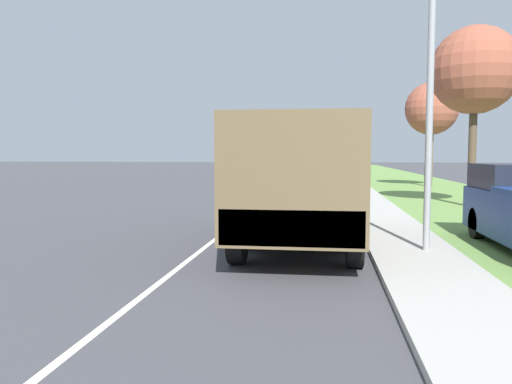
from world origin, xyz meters
TOP-DOWN VIEW (x-y plane):
  - ground_plane at (0.00, 40.00)m, footprint 180.00×180.00m
  - lane_centre_stripe at (0.00, 40.00)m, footprint 0.12×120.00m
  - sidewalk_right at (4.50, 40.00)m, footprint 1.80×120.00m
  - grass_strip_right at (8.90, 40.00)m, footprint 7.00×120.00m
  - military_truck at (2.12, 13.58)m, footprint 2.50×7.39m
  - car_nearest_ahead at (2.06, 25.62)m, footprint 1.90×3.94m
  - car_second_ahead at (1.49, 40.12)m, footprint 1.91×4.33m
  - car_third_ahead at (1.99, 55.49)m, footprint 1.88×3.99m
  - car_fourth_ahead at (-1.68, 66.68)m, footprint 1.75×4.28m
  - lamp_post at (4.54, 12.53)m, footprint 1.69×0.24m
  - tree_mid_right at (8.42, 22.65)m, footprint 3.41×3.41m
  - tree_far_right at (9.39, 35.27)m, footprint 3.33×3.33m

SIDE VIEW (x-z plane):
  - ground_plane at x=0.00m, z-range 0.00..0.00m
  - lane_centre_stripe at x=0.00m, z-range 0.00..0.00m
  - grass_strip_right at x=8.90m, z-range 0.00..0.02m
  - sidewalk_right at x=4.50m, z-range 0.00..0.12m
  - car_nearest_ahead at x=2.06m, z-range -0.07..1.43m
  - car_third_ahead at x=1.99m, z-range -0.08..1.50m
  - car_second_ahead at x=1.49m, z-range -0.09..1.58m
  - car_fourth_ahead at x=-1.68m, z-range -0.10..1.61m
  - military_truck at x=2.12m, z-range 0.21..3.02m
  - lamp_post at x=4.54m, z-range 0.79..7.83m
  - tree_far_right at x=9.39m, z-range 1.64..8.28m
  - tree_mid_right at x=8.42m, z-range 1.80..8.84m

